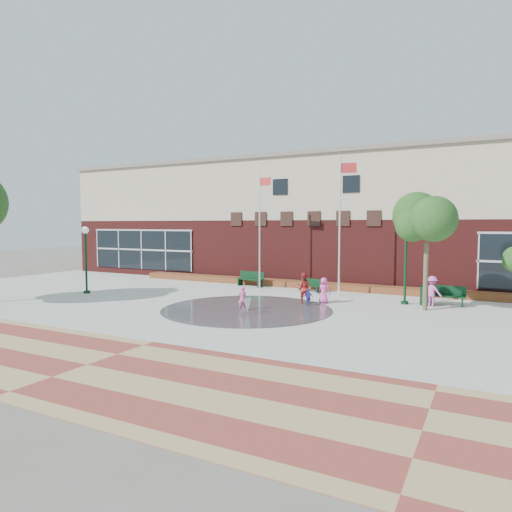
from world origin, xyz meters
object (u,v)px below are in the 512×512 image
at_px(flagpole_right, 341,218).
at_px(bench_left, 250,282).
at_px(flagpole_left, 260,224).
at_px(trash_can, 426,295).
at_px(child_splash, 242,299).

xyz_separation_m(flagpole_right, bench_left, (-6.60, 1.20, -4.26)).
xyz_separation_m(flagpole_left, trash_can, (10.26, -1.19, -3.67)).
bearing_deg(flagpole_left, child_splash, -64.83).
height_order(flagpole_right, bench_left, flagpole_right).
relative_size(flagpole_left, trash_can, 7.07).
bearing_deg(flagpole_left, trash_can, -1.49).
bearing_deg(trash_can, flagpole_left, 173.40).
relative_size(flagpole_left, child_splash, 6.28).
distance_m(flagpole_left, bench_left, 4.19).
relative_size(flagpole_right, bench_left, 3.92).
xyz_separation_m(flagpole_left, bench_left, (-1.25, 0.97, -3.88)).
relative_size(trash_can, child_splash, 0.89).
bearing_deg(flagpole_left, flagpole_right, 2.62).
xyz_separation_m(trash_can, child_splash, (-7.76, -5.66, 0.06)).
distance_m(flagpole_right, child_splash, 8.23).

